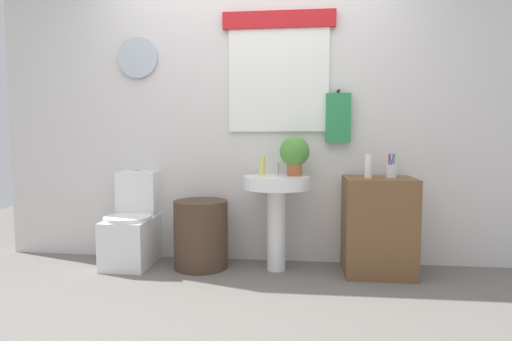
% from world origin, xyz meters
% --- Properties ---
extents(ground_plane, '(8.00, 8.00, 0.00)m').
position_xyz_m(ground_plane, '(0.00, 0.00, 0.00)').
color(ground_plane, slate).
extents(back_wall, '(4.40, 0.18, 2.60)m').
position_xyz_m(back_wall, '(0.00, 1.15, 1.31)').
color(back_wall, silver).
rests_on(back_wall, ground_plane).
extents(toilet, '(0.38, 0.51, 0.79)m').
position_xyz_m(toilet, '(-0.97, 0.89, 0.30)').
color(toilet, white).
rests_on(toilet, ground_plane).
extents(laundry_hamper, '(0.44, 0.44, 0.55)m').
position_xyz_m(laundry_hamper, '(-0.38, 0.85, 0.28)').
color(laundry_hamper, '#4C3828').
rests_on(laundry_hamper, ground_plane).
extents(pedestal_sink, '(0.53, 0.53, 0.76)m').
position_xyz_m(pedestal_sink, '(0.24, 0.85, 0.58)').
color(pedestal_sink, white).
rests_on(pedestal_sink, ground_plane).
extents(faucet, '(0.03, 0.03, 0.10)m').
position_xyz_m(faucet, '(0.24, 0.97, 0.81)').
color(faucet, silver).
rests_on(faucet, pedestal_sink).
extents(wooden_cabinet, '(0.53, 0.44, 0.75)m').
position_xyz_m(wooden_cabinet, '(1.03, 0.85, 0.38)').
color(wooden_cabinet, brown).
rests_on(wooden_cabinet, ground_plane).
extents(soap_bottle, '(0.05, 0.05, 0.16)m').
position_xyz_m(soap_bottle, '(0.12, 0.90, 0.83)').
color(soap_bottle, '#DBD166').
rests_on(soap_bottle, pedestal_sink).
extents(potted_plant, '(0.24, 0.24, 0.31)m').
position_xyz_m(potted_plant, '(0.38, 0.91, 0.94)').
color(potted_plant, '#AD5B38').
rests_on(potted_plant, pedestal_sink).
extents(lotion_bottle, '(0.05, 0.05, 0.18)m').
position_xyz_m(lotion_bottle, '(0.94, 0.81, 0.84)').
color(lotion_bottle, white).
rests_on(lotion_bottle, wooden_cabinet).
extents(toothbrush_cup, '(0.08, 0.08, 0.19)m').
position_xyz_m(toothbrush_cup, '(1.12, 0.87, 0.81)').
color(toothbrush_cup, silver).
rests_on(toothbrush_cup, wooden_cabinet).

